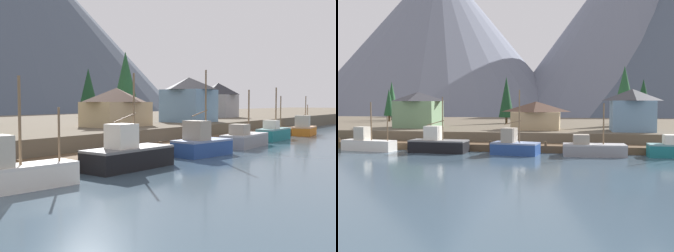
{
  "view_description": "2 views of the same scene",
  "coord_description": "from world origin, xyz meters",
  "views": [
    {
      "loc": [
        -37.57,
        -24.84,
        5.49
      ],
      "look_at": [
        -0.16,
        2.0,
        2.91
      ],
      "focal_mm": 45.72,
      "sensor_mm": 36.0,
      "label": 1
    },
    {
      "loc": [
        8.22,
        -55.93,
        7.3
      ],
      "look_at": [
        -2.07,
        2.43,
        3.6
      ],
      "focal_mm": 42.7,
      "sensor_mm": 36.0,
      "label": 2
    }
  ],
  "objects": [
    {
      "name": "fishing_boat_white",
      "position": [
        -22.05,
        -1.79,
        1.1
      ],
      "size": [
        8.42,
        3.38,
        7.13
      ],
      "rotation": [
        0.0,
        0.0,
        -0.14
      ],
      "color": "silver",
      "rests_on": "ground_plane"
    },
    {
      "name": "house_tan",
      "position": [
        1.54,
        11.04,
        4.93
      ],
      "size": [
        8.31,
        5.41,
        4.74
      ],
      "color": "tan",
      "rests_on": "shoreline_bank"
    },
    {
      "name": "fishing_boat_grey",
      "position": [
        10.42,
        -1.96,
        0.97
      ],
      "size": [
        8.35,
        3.58,
        7.03
      ],
      "rotation": [
        0.0,
        0.0,
        0.06
      ],
      "color": "gray",
      "rests_on": "ground_plane"
    },
    {
      "name": "house_blue",
      "position": [
        17.01,
        10.43,
        5.93
      ],
      "size": [
        6.82,
        6.89,
        6.73
      ],
      "color": "#6689A8",
      "rests_on": "shoreline_bank"
    },
    {
      "name": "ground_plane",
      "position": [
        0.0,
        20.0,
        -0.5
      ],
      "size": [
        400.0,
        400.0,
        1.0
      ],
      "primitive_type": "cube",
      "color": "#384C5B"
    },
    {
      "name": "fishing_boat_black",
      "position": [
        -11.18,
        -1.86,
        1.18
      ],
      "size": [
        8.31,
        3.42,
        7.89
      ],
      "rotation": [
        0.0,
        0.0,
        -0.04
      ],
      "color": "black",
      "rests_on": "ground_plane"
    },
    {
      "name": "shoreline_bank",
      "position": [
        0.0,
        32.0,
        1.25
      ],
      "size": [
        400.0,
        56.0,
        2.5
      ],
      "primitive_type": "cube",
      "color": "brown",
      "rests_on": "ground_plane"
    },
    {
      "name": "conifer_mid_left",
      "position": [
        17.24,
        23.34,
        9.21
      ],
      "size": [
        4.52,
        4.52,
        11.54
      ],
      "color": "#4C3823",
      "rests_on": "shoreline_bank"
    },
    {
      "name": "fishing_boat_orange",
      "position": [
        32.95,
        -2.0,
        1.07
      ],
      "size": [
        6.46,
        3.61,
        6.5
      ],
      "rotation": [
        0.0,
        0.0,
        0.12
      ],
      "color": "#CC6B1E",
      "rests_on": "ground_plane"
    },
    {
      "name": "fishing_boat_blue",
      "position": [
        -0.12,
        -2.16,
        1.21
      ],
      "size": [
        6.71,
        4.02,
        8.81
      ],
      "rotation": [
        0.0,
        0.0,
        -0.14
      ],
      "color": "navy",
      "rests_on": "ground_plane"
    },
    {
      "name": "dock",
      "position": [
        0.0,
        1.99,
        0.5
      ],
      "size": [
        80.0,
        4.0,
        1.6
      ],
      "color": "brown",
      "rests_on": "ground_plane"
    },
    {
      "name": "house_grey",
      "position": [
        37.15,
        16.53,
        5.97
      ],
      "size": [
        5.93,
        6.64,
        6.78
      ],
      "color": "gray",
      "rests_on": "shoreline_bank"
    },
    {
      "name": "conifer_back_left",
      "position": [
        23.1,
        38.42,
        7.92
      ],
      "size": [
        4.24,
        4.24,
        9.79
      ],
      "color": "#4C3823",
      "rests_on": "shoreline_bank"
    },
    {
      "name": "fishing_boat_teal",
      "position": [
        21.08,
        -1.43,
        1.05
      ],
      "size": [
        7.32,
        2.61,
        7.62
      ],
      "rotation": [
        0.0,
        0.0,
        0.02
      ],
      "color": "#196B70",
      "rests_on": "ground_plane"
    }
  ]
}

